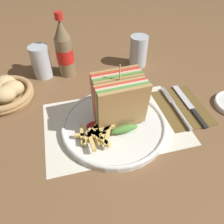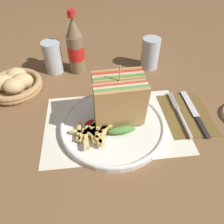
{
  "view_description": "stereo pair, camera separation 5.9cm",
  "coord_description": "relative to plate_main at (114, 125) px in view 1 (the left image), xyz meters",
  "views": [
    {
      "loc": [
        -0.08,
        -0.37,
        0.45
      ],
      "look_at": [
        0.02,
        0.04,
        0.04
      ],
      "focal_mm": 35.0,
      "sensor_mm": 36.0,
      "label": 1
    },
    {
      "loc": [
        -0.03,
        -0.38,
        0.45
      ],
      "look_at": [
        0.02,
        0.04,
        0.04
      ],
      "focal_mm": 35.0,
      "sensor_mm": 36.0,
      "label": 2
    }
  ],
  "objects": [
    {
      "name": "knife",
      "position": [
        0.24,
        0.02,
        -0.0
      ],
      "size": [
        0.02,
        0.2,
        0.0
      ],
      "rotation": [
        0.0,
        0.0,
        -0.01
      ],
      "color": "black",
      "rests_on": "napkin"
    },
    {
      "name": "ketchup_blob",
      "position": [
        -0.06,
        -0.01,
        0.02
      ],
      "size": [
        0.04,
        0.03,
        0.01
      ],
      "color": "maroon",
      "rests_on": "plate_main"
    },
    {
      "name": "bread_basket",
      "position": [
        -0.3,
        0.2,
        0.01
      ],
      "size": [
        0.18,
        0.18,
        0.06
      ],
      "color": "#AD8451",
      "rests_on": "ground_plane"
    },
    {
      "name": "club_sandwich",
      "position": [
        0.02,
        0.01,
        0.07
      ],
      "size": [
        0.13,
        0.12,
        0.17
      ],
      "color": "tan",
      "rests_on": "plate_main"
    },
    {
      "name": "ground_plane",
      "position": [
        -0.02,
        -0.02,
        -0.01
      ],
      "size": [
        4.0,
        4.0,
        0.0
      ],
      "primitive_type": "plane",
      "color": "brown"
    },
    {
      "name": "coke_bottle_near",
      "position": [
        -0.09,
        0.3,
        0.08
      ],
      "size": [
        0.06,
        0.06,
        0.22
      ],
      "color": "#7A6647",
      "rests_on": "ground_plane"
    },
    {
      "name": "napkin",
      "position": [
        0.22,
        0.03,
        -0.01
      ],
      "size": [
        0.13,
        0.18,
        0.0
      ],
      "color": "brown",
      "rests_on": "ground_plane"
    },
    {
      "name": "fries_pile",
      "position": [
        -0.06,
        -0.04,
        0.02
      ],
      "size": [
        0.11,
        0.1,
        0.02
      ],
      "color": "#E5C166",
      "rests_on": "plate_main"
    },
    {
      "name": "glass_far",
      "position": [
        -0.18,
        0.31,
        0.04
      ],
      "size": [
        0.06,
        0.06,
        0.11
      ],
      "color": "silver",
      "rests_on": "ground_plane"
    },
    {
      "name": "fork",
      "position": [
        0.2,
        0.01,
        -0.0
      ],
      "size": [
        0.02,
        0.19,
        0.01
      ],
      "rotation": [
        0.0,
        0.0,
        -0.01
      ],
      "color": "silver",
      "rests_on": "napkin"
    },
    {
      "name": "plate_main",
      "position": [
        0.0,
        0.0,
        0.0
      ],
      "size": [
        0.29,
        0.29,
        0.02
      ],
      "color": "white",
      "rests_on": "ground_plane"
    },
    {
      "name": "glass_near",
      "position": [
        0.17,
        0.3,
        0.04
      ],
      "size": [
        0.06,
        0.06,
        0.11
      ],
      "color": "silver",
      "rests_on": "ground_plane"
    },
    {
      "name": "placemat",
      "position": [
        0.01,
        0.01,
        -0.01
      ],
      "size": [
        0.39,
        0.26,
        0.0
      ],
      "color": "silver",
      "rests_on": "ground_plane"
    }
  ]
}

